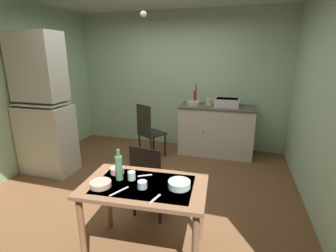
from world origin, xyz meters
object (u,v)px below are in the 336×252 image
(chair_by_counter, at_px, (149,130))
(chair_far_side, at_px, (150,178))
(hutch_cabinet, at_px, (43,110))
(mixing_bowl_counter, at_px, (194,103))
(dining_table, at_px, (145,194))
(sink_basin, at_px, (227,102))
(hand_pump, at_px, (195,96))
(teacup_cream, at_px, (132,176))
(serving_bowl_wide, at_px, (179,184))
(glass_bottle, at_px, (119,167))

(chair_by_counter, bearing_deg, chair_far_side, -68.84)
(hutch_cabinet, height_order, chair_far_side, hutch_cabinet)
(mixing_bowl_counter, xyz_separation_m, dining_table, (0.06, -2.70, -0.35))
(sink_basin, distance_m, hand_pump, 0.61)
(mixing_bowl_counter, bearing_deg, hand_pump, 85.38)
(hutch_cabinet, xyz_separation_m, hand_pump, (2.09, 1.59, 0.08))
(hutch_cabinet, distance_m, mixing_bowl_counter, 2.57)
(chair_far_side, height_order, teacup_cream, chair_far_side)
(dining_table, bearing_deg, hand_pump, 91.10)
(sink_basin, xyz_separation_m, chair_by_counter, (-1.33, -0.56, -0.49))
(chair_far_side, relative_size, chair_by_counter, 0.88)
(dining_table, distance_m, chair_by_counter, 2.32)
(sink_basin, relative_size, hand_pump, 1.13)
(mixing_bowl_counter, distance_m, serving_bowl_wide, 2.70)
(sink_basin, distance_m, chair_far_side, 2.35)
(dining_table, height_order, chair_by_counter, chair_by_counter)
(hutch_cabinet, bearing_deg, chair_far_side, -17.75)
(hand_pump, xyz_separation_m, chair_by_counter, (-0.73, -0.61, -0.58))
(sink_basin, bearing_deg, serving_bowl_wide, -94.89)
(sink_basin, bearing_deg, hand_pump, 175.70)
(chair_far_side, xyz_separation_m, chair_by_counter, (-0.63, 1.62, 0.05))
(mixing_bowl_counter, distance_m, chair_by_counter, 0.99)
(sink_basin, xyz_separation_m, dining_table, (-0.55, -2.75, -0.39))
(chair_by_counter, bearing_deg, hand_pump, 39.86)
(chair_by_counter, height_order, glass_bottle, glass_bottle)
(hutch_cabinet, relative_size, chair_by_counter, 2.16)
(hutch_cabinet, bearing_deg, glass_bottle, -31.97)
(dining_table, relative_size, glass_bottle, 3.90)
(chair_far_side, xyz_separation_m, glass_bottle, (-0.10, -0.54, 0.38))
(chair_by_counter, distance_m, glass_bottle, 2.25)
(glass_bottle, bearing_deg, hand_pump, 85.81)
(dining_table, xyz_separation_m, chair_far_side, (-0.15, 0.56, -0.15))
(dining_table, height_order, teacup_cream, teacup_cream)
(mixing_bowl_counter, height_order, chair_far_side, mixing_bowl_counter)
(mixing_bowl_counter, bearing_deg, teacup_cream, -91.84)
(glass_bottle, bearing_deg, chair_by_counter, 103.63)
(chair_far_side, relative_size, glass_bottle, 2.97)
(teacup_cream, bearing_deg, chair_far_side, 90.83)
(sink_basin, distance_m, chair_by_counter, 1.52)
(mixing_bowl_counter, relative_size, chair_by_counter, 0.24)
(hand_pump, xyz_separation_m, dining_table, (0.05, -2.79, -0.48))
(chair_by_counter, distance_m, teacup_cream, 2.24)
(dining_table, distance_m, serving_bowl_wide, 0.34)
(dining_table, height_order, glass_bottle, glass_bottle)
(hand_pump, xyz_separation_m, chair_far_side, (-0.10, -2.23, -0.63))
(dining_table, distance_m, teacup_cream, 0.21)
(sink_basin, bearing_deg, hutch_cabinet, -150.19)
(sink_basin, height_order, dining_table, sink_basin)
(dining_table, bearing_deg, sink_basin, 78.73)
(hutch_cabinet, xyz_separation_m, sink_basin, (2.70, 1.54, -0.01))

